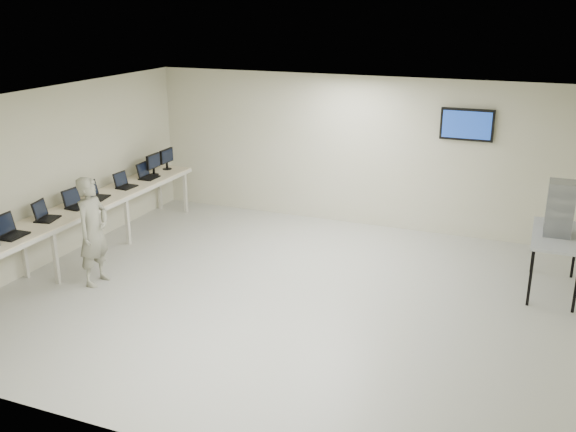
% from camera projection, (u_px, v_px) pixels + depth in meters
% --- Properties ---
extents(room, '(8.01, 7.01, 2.81)m').
position_uv_depth(room, '(286.00, 202.00, 8.90)').
color(room, '#9D9E95').
rests_on(room, ground).
extents(workbench, '(0.76, 6.00, 0.90)m').
position_uv_depth(workbench, '(77.00, 212.00, 10.33)').
color(workbench, beige).
rests_on(workbench, ground).
extents(laptop_0, '(0.34, 0.41, 0.31)m').
position_uv_depth(laptop_0, '(9.00, 231.00, 9.04)').
color(laptop_0, black).
rests_on(laptop_0, workbench).
extents(laptop_1, '(0.37, 0.41, 0.29)m').
position_uv_depth(laptop_1, '(44.00, 215.00, 9.74)').
color(laptop_1, black).
rests_on(laptop_1, workbench).
extents(laptop_2, '(0.34, 0.40, 0.30)m').
position_uv_depth(laptop_2, '(76.00, 202.00, 10.33)').
color(laptop_2, black).
rests_on(laptop_2, workbench).
extents(laptop_3, '(0.36, 0.40, 0.28)m').
position_uv_depth(laptop_3, '(96.00, 194.00, 10.80)').
color(laptop_3, black).
rests_on(laptop_3, workbench).
extents(laptop_4, '(0.31, 0.36, 0.27)m').
position_uv_depth(laptop_4, '(124.00, 183.00, 11.43)').
color(laptop_4, black).
rests_on(laptop_4, workbench).
extents(laptop_5, '(0.32, 0.38, 0.29)m').
position_uv_depth(laptop_5, '(146.00, 174.00, 12.03)').
color(laptop_5, black).
rests_on(laptop_5, workbench).
extents(monitor_near, '(0.18, 0.41, 0.40)m').
position_uv_depth(monitor_near, '(153.00, 162.00, 12.21)').
color(monitor_near, black).
rests_on(monitor_near, workbench).
extents(monitor_far, '(0.18, 0.41, 0.41)m').
position_uv_depth(monitor_far, '(167.00, 157.00, 12.61)').
color(monitor_far, black).
rests_on(monitor_far, workbench).
extents(soldier, '(0.40, 0.61, 1.65)m').
position_uv_depth(soldier, '(93.00, 231.00, 9.47)').
color(soldier, slate).
rests_on(soldier, ground).
extents(side_table, '(0.69, 1.47, 0.88)m').
position_uv_depth(side_table, '(557.00, 239.00, 9.20)').
color(side_table, '#9B9FA5').
rests_on(side_table, ground).
extents(storage_bins, '(0.37, 0.41, 0.78)m').
position_uv_depth(storage_bins, '(560.00, 208.00, 9.06)').
color(storage_bins, gray).
rests_on(storage_bins, side_table).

